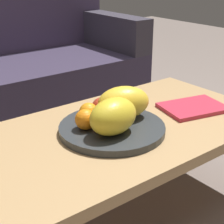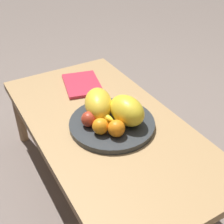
{
  "view_description": "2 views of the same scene",
  "coord_description": "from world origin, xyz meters",
  "px_view_note": "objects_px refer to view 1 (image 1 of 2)",
  "views": [
    {
      "loc": [
        -0.72,
        -0.91,
        0.94
      ],
      "look_at": [
        -0.03,
        -0.01,
        0.46
      ],
      "focal_mm": 57.18,
      "sensor_mm": 36.0,
      "label": 1
    },
    {
      "loc": [
        -0.94,
        0.51,
        1.2
      ],
      "look_at": [
        -0.03,
        -0.01,
        0.46
      ],
      "focal_mm": 48.3,
      "sensor_mm": 36.0,
      "label": 2
    }
  ],
  "objects_px": {
    "orange_front": "(85,119)",
    "magazine": "(193,107)",
    "banana_bunch": "(108,113)",
    "fruit_bowl": "(112,128)",
    "melon_large_front": "(113,116)",
    "orange_left": "(89,112)",
    "apple_front": "(101,106)",
    "coffee_table": "(117,138)",
    "melon_smaller_beside": "(124,102)"
  },
  "relations": [
    {
      "from": "coffee_table",
      "to": "apple_front",
      "type": "bearing_deg",
      "value": 95.01
    },
    {
      "from": "coffee_table",
      "to": "banana_bunch",
      "type": "xyz_separation_m",
      "value": [
        -0.02,
        0.03,
        0.09
      ]
    },
    {
      "from": "melon_large_front",
      "to": "banana_bunch",
      "type": "xyz_separation_m",
      "value": [
        0.05,
        0.09,
        -0.04
      ]
    },
    {
      "from": "melon_smaller_beside",
      "to": "magazine",
      "type": "xyz_separation_m",
      "value": [
        0.31,
        -0.07,
        -0.08
      ]
    },
    {
      "from": "coffee_table",
      "to": "orange_front",
      "type": "distance_m",
      "value": 0.16
    },
    {
      "from": "orange_left",
      "to": "banana_bunch",
      "type": "xyz_separation_m",
      "value": [
        0.06,
        -0.04,
        -0.01
      ]
    },
    {
      "from": "orange_front",
      "to": "apple_front",
      "type": "xyz_separation_m",
      "value": [
        0.11,
        0.07,
        -0.0
      ]
    },
    {
      "from": "orange_front",
      "to": "magazine",
      "type": "height_order",
      "value": "orange_front"
    },
    {
      "from": "fruit_bowl",
      "to": "apple_front",
      "type": "bearing_deg",
      "value": 76.15
    },
    {
      "from": "apple_front",
      "to": "orange_front",
      "type": "bearing_deg",
      "value": -149.72
    },
    {
      "from": "melon_large_front",
      "to": "orange_left",
      "type": "xyz_separation_m",
      "value": [
        -0.01,
        0.13,
        -0.03
      ]
    },
    {
      "from": "melon_large_front",
      "to": "melon_smaller_beside",
      "type": "relative_size",
      "value": 0.94
    },
    {
      "from": "coffee_table",
      "to": "orange_front",
      "type": "bearing_deg",
      "value": 170.44
    },
    {
      "from": "apple_front",
      "to": "magazine",
      "type": "relative_size",
      "value": 0.27
    },
    {
      "from": "orange_left",
      "to": "banana_bunch",
      "type": "relative_size",
      "value": 0.41
    },
    {
      "from": "orange_left",
      "to": "apple_front",
      "type": "bearing_deg",
      "value": 15.17
    },
    {
      "from": "magazine",
      "to": "apple_front",
      "type": "bearing_deg",
      "value": 172.9
    },
    {
      "from": "melon_large_front",
      "to": "banana_bunch",
      "type": "distance_m",
      "value": 0.11
    },
    {
      "from": "banana_bunch",
      "to": "melon_smaller_beside",
      "type": "bearing_deg",
      "value": -14.88
    },
    {
      "from": "melon_large_front",
      "to": "melon_smaller_beside",
      "type": "xyz_separation_m",
      "value": [
        0.11,
        0.08,
        -0.0
      ]
    },
    {
      "from": "banana_bunch",
      "to": "magazine",
      "type": "height_order",
      "value": "banana_bunch"
    },
    {
      "from": "orange_left",
      "to": "banana_bunch",
      "type": "distance_m",
      "value": 0.07
    },
    {
      "from": "orange_front",
      "to": "apple_front",
      "type": "distance_m",
      "value": 0.13
    },
    {
      "from": "orange_left",
      "to": "magazine",
      "type": "xyz_separation_m",
      "value": [
        0.43,
        -0.12,
        -0.05
      ]
    },
    {
      "from": "fruit_bowl",
      "to": "orange_front",
      "type": "xyz_separation_m",
      "value": [
        -0.09,
        0.03,
        0.05
      ]
    },
    {
      "from": "fruit_bowl",
      "to": "coffee_table",
      "type": "bearing_deg",
      "value": 18.85
    },
    {
      "from": "fruit_bowl",
      "to": "melon_smaller_beside",
      "type": "height_order",
      "value": "melon_smaller_beside"
    },
    {
      "from": "coffee_table",
      "to": "melon_large_front",
      "type": "distance_m",
      "value": 0.16
    },
    {
      "from": "fruit_bowl",
      "to": "orange_front",
      "type": "relative_size",
      "value": 5.25
    },
    {
      "from": "melon_smaller_beside",
      "to": "orange_front",
      "type": "distance_m",
      "value": 0.16
    },
    {
      "from": "orange_front",
      "to": "magazine",
      "type": "distance_m",
      "value": 0.48
    },
    {
      "from": "banana_bunch",
      "to": "magazine",
      "type": "relative_size",
      "value": 0.66
    },
    {
      "from": "melon_large_front",
      "to": "magazine",
      "type": "xyz_separation_m",
      "value": [
        0.42,
        0.01,
        -0.08
      ]
    },
    {
      "from": "apple_front",
      "to": "melon_smaller_beside",
      "type": "bearing_deg",
      "value": -55.65
    },
    {
      "from": "melon_large_front",
      "to": "apple_front",
      "type": "xyz_separation_m",
      "value": [
        0.06,
        0.15,
        -0.03
      ]
    },
    {
      "from": "coffee_table",
      "to": "melon_smaller_beside",
      "type": "xyz_separation_m",
      "value": [
        0.04,
        0.02,
        0.12
      ]
    },
    {
      "from": "coffee_table",
      "to": "fruit_bowl",
      "type": "bearing_deg",
      "value": -161.15
    },
    {
      "from": "banana_bunch",
      "to": "fruit_bowl",
      "type": "bearing_deg",
      "value": -111.13
    },
    {
      "from": "coffee_table",
      "to": "orange_left",
      "type": "xyz_separation_m",
      "value": [
        -0.08,
        0.07,
        0.1
      ]
    },
    {
      "from": "melon_large_front",
      "to": "fruit_bowl",
      "type": "bearing_deg",
      "value": 55.95
    },
    {
      "from": "fruit_bowl",
      "to": "melon_large_front",
      "type": "xyz_separation_m",
      "value": [
        -0.04,
        -0.05,
        0.07
      ]
    },
    {
      "from": "melon_large_front",
      "to": "melon_smaller_beside",
      "type": "bearing_deg",
      "value": 36.01
    },
    {
      "from": "apple_front",
      "to": "magazine",
      "type": "height_order",
      "value": "apple_front"
    },
    {
      "from": "melon_large_front",
      "to": "magazine",
      "type": "distance_m",
      "value": 0.43
    },
    {
      "from": "fruit_bowl",
      "to": "magazine",
      "type": "distance_m",
      "value": 0.39
    },
    {
      "from": "melon_smaller_beside",
      "to": "magazine",
      "type": "bearing_deg",
      "value": -11.76
    },
    {
      "from": "fruit_bowl",
      "to": "orange_front",
      "type": "bearing_deg",
      "value": 160.78
    },
    {
      "from": "fruit_bowl",
      "to": "melon_smaller_beside",
      "type": "distance_m",
      "value": 0.11
    },
    {
      "from": "fruit_bowl",
      "to": "melon_smaller_beside",
      "type": "relative_size",
      "value": 1.97
    },
    {
      "from": "banana_bunch",
      "to": "melon_large_front",
      "type": "bearing_deg",
      "value": -118.69
    }
  ]
}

